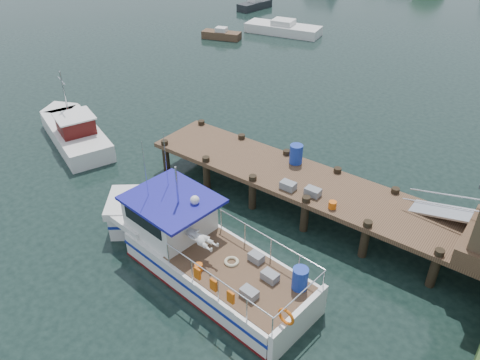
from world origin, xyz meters
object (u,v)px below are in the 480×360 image
Objects in this scene: moored_a at (283,28)px; moored_e at (255,5)px; lobster_boat at (194,247)px; moored_rowboat at (221,35)px; work_boat at (74,131)px; dock at (442,210)px.

moored_a reaches higher than moored_e.
lobster_boat is 27.95m from moored_rowboat.
moored_a is (-2.00, 23.60, -0.14)m from work_boat.
dock is at bearing -37.65° from moored_a.
dock is 38.76m from moored_e.
dock is at bearing -49.13° from moored_e.
moored_a is (3.40, 4.50, 0.09)m from moored_rowboat.
lobster_boat is 1.39× the size of moored_a.
work_boat reaches higher than moored_e.
lobster_boat is 38.81m from moored_e.
work_boat is at bearing -61.40° from moored_rowboat.
work_boat reaches higher than moored_a.
moored_rowboat is at bearing -117.58° from moored_a.
dock is 4.75× the size of moored_rowboat.
moored_a is at bearing -43.17° from moored_e.
dock is 8.67m from lobster_boat.
lobster_boat reaches higher than moored_e.
dock is at bearing 45.10° from lobster_boat.
lobster_boat is at bearing -54.17° from moored_a.
dock is 3.92× the size of moored_e.
moored_a reaches higher than moored_rowboat.
moored_e is (-3.92, 10.48, 0.06)m from moored_rowboat.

